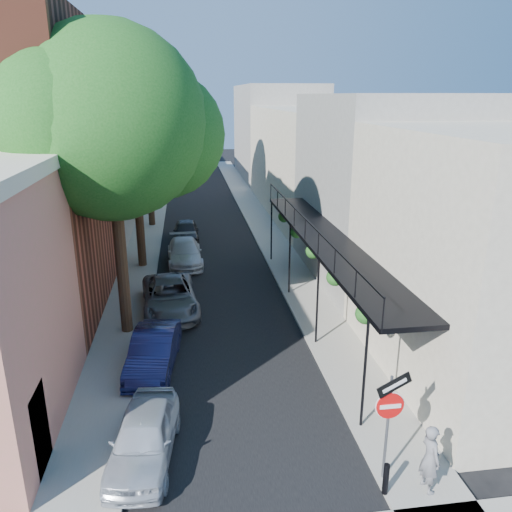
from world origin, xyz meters
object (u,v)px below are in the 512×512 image
object	(u,v)px
parked_car_c	(170,296)
parked_car_a	(144,437)
parked_car_e	(186,231)
oak_near	(123,126)
parked_car_b	(154,351)
oak_mid	(141,134)
sign_post	(390,410)
oak_far	(152,106)
pedestrian	(430,458)
bollard	(386,479)
parked_car_d	(185,253)

from	to	relation	value
parked_car_c	parked_car_a	bearing A→B (deg)	-97.77
parked_car_c	parked_car_e	distance (m)	10.88
oak_near	parked_car_b	xyz separation A→B (m)	(0.77, -3.12, -7.22)
oak_mid	parked_car_c	bearing A→B (deg)	-78.85
sign_post	oak_far	bearing A→B (deg)	103.91
oak_mid	parked_car_c	distance (m)	9.09
sign_post	parked_car_e	size ratio (longest dim) A/B	0.76
parked_car_c	pedestrian	bearing A→B (deg)	-66.52
oak_far	parked_car_e	distance (m)	9.06
bollard	oak_near	bearing A→B (deg)	123.12
pedestrian	sign_post	bearing A→B (deg)	55.30
sign_post	bollard	bearing A→B (deg)	-108.56
parked_car_a	parked_car_c	bearing A→B (deg)	93.91
parked_car_b	parked_car_d	world-z (taller)	parked_car_b
sign_post	oak_near	distance (m)	12.77
parked_car_d	oak_mid	bearing A→B (deg)	177.29
parked_car_b	parked_car_e	xyz separation A→B (m)	(1.20, 15.59, 0.01)
oak_mid	parked_car_d	size ratio (longest dim) A/B	2.27
sign_post	parked_car_d	distance (m)	17.92
sign_post	pedestrian	distance (m)	1.45
oak_far	parked_car_e	bearing A→B (deg)	-66.73
oak_near	parked_car_a	size ratio (longest dim) A/B	3.01
parked_car_d	pedestrian	world-z (taller)	pedestrian
bollard	parked_car_e	world-z (taller)	parked_car_e
parked_car_d	parked_car_e	size ratio (longest dim) A/B	1.15
oak_near	oak_far	world-z (taller)	oak_far
sign_post	parked_car_d	world-z (taller)	sign_post
parked_car_b	parked_car_c	world-z (taller)	parked_car_c
parked_car_d	parked_car_e	world-z (taller)	parked_car_e
oak_near	pedestrian	bearing A→B (deg)	-52.85
parked_car_e	bollard	bearing A→B (deg)	-79.10
bollard	oak_near	size ratio (longest dim) A/B	0.07
parked_car_a	parked_car_d	bearing A→B (deg)	92.60
oak_far	parked_car_a	distance (m)	25.80
parked_car_a	parked_car_d	distance (m)	15.63
bollard	parked_car_e	distance (m)	22.65
parked_car_b	parked_car_e	size ratio (longest dim) A/B	1.01
parked_car_a	oak_near	bearing A→B (deg)	102.34
pedestrian	parked_car_d	bearing A→B (deg)	11.18
oak_near	sign_post	bearing A→B (deg)	-54.91
oak_near	parked_car_e	size ratio (longest dim) A/B	2.91
oak_far	parked_car_b	bearing A→B (deg)	-87.85
oak_far	pedestrian	distance (m)	28.71
sign_post	parked_car_c	xyz separation A→B (m)	(-5.32, 10.90, -1.36)
oak_far	oak_mid	bearing A→B (deg)	-90.41
sign_post	parked_car_e	distance (m)	22.27
sign_post	parked_car_e	bearing A→B (deg)	101.84
sign_post	parked_car_e	xyz separation A→B (m)	(-4.56, 21.75, -1.37)
oak_mid	parked_car_b	bearing A→B (deg)	-85.78
bollard	parked_car_a	distance (m)	5.99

